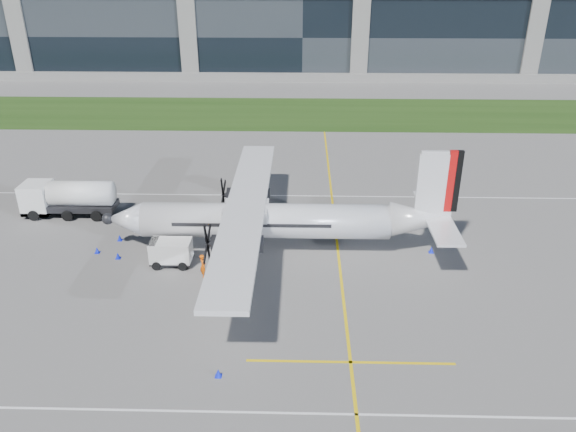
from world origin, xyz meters
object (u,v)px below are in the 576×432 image
Objects in this scene: turboprop_aircraft at (279,202)px; baggage_tug at (171,253)px; safety_cone_tail at (431,250)px; safety_cone_nose_stbd at (120,238)px; safety_cone_portwing at (218,373)px; safety_cone_nose_port at (118,256)px; ground_crew_person at (203,264)px; fuel_tanker_truck at (62,198)px; safety_cone_fwd at (97,250)px; safety_cone_stbdwing at (253,180)px.

turboprop_aircraft is 8.88m from baggage_tug.
safety_cone_tail and safety_cone_nose_stbd have the same top height.
turboprop_aircraft is at bearing 79.17° from safety_cone_portwing.
ground_crew_person is at bearing -19.01° from safety_cone_nose_port.
fuel_tanker_truck reaches higher than safety_cone_tail.
ground_crew_person is 9.41m from safety_cone_nose_stbd.
safety_cone_fwd is 2.40m from safety_cone_nose_stbd.
safety_cone_fwd is (-6.21, 1.54, -0.72)m from baggage_tug.
safety_cone_nose_stbd is at bearing 122.86° from safety_cone_portwing.
turboprop_aircraft is 14.71m from safety_cone_fwd.
safety_cone_portwing is at bearing -53.66° from safety_cone_nose_port.
baggage_tug is 3.14m from ground_crew_person.
safety_cone_fwd is at bearing 166.05° from baggage_tug.
baggage_tug is at bearing -9.48° from safety_cone_nose_port.
safety_cone_stbdwing is (16.13, 8.08, -1.34)m from fuel_tanker_truck.
safety_cone_nose_stbd is at bearing 104.05° from safety_cone_nose_port.
baggage_tug is (11.42, -8.42, -0.62)m from fuel_tanker_truck.
safety_cone_tail is at bearing 3.67° from safety_cone_nose_port.
safety_cone_tail is 24.95m from safety_cone_nose_stbd.
safety_cone_tail is (31.27, -6.15, -1.34)m from fuel_tanker_truck.
safety_cone_stbdwing is at bearing 74.07° from baggage_tug.
baggage_tug is 6.44× the size of safety_cone_stbdwing.
safety_cone_nose_port is (-4.33, 0.72, -0.72)m from baggage_tug.
safety_cone_nose_stbd is (1.15, 2.11, 0.00)m from safety_cone_fwd.
ground_crew_person is at bearing -96.46° from safety_cone_stbdwing.
fuel_tanker_truck is 31.90m from safety_cone_tail.
fuel_tanker_truck is 4.16× the size of ground_crew_person.
turboprop_aircraft is 3.29× the size of fuel_tanker_truck.
safety_cone_portwing is at bearing -100.83° from turboprop_aircraft.
turboprop_aircraft is 55.73× the size of safety_cone_nose_stbd.
ground_crew_person is 10.83m from safety_cone_portwing.
safety_cone_fwd is (-8.86, 3.22, -0.77)m from ground_crew_person.
fuel_tanker_truck reaches higher than safety_cone_nose_stbd.
baggage_tug is at bearing -173.47° from safety_cone_tail.
baggage_tug is 6.44× the size of safety_cone_tail.
fuel_tanker_truck is at bearing 168.88° from safety_cone_tail.
ground_crew_person is 7.42m from safety_cone_nose_port.
safety_cone_portwing is at bearing -67.02° from baggage_tug.
safety_cone_tail is at bearing -3.16° from safety_cone_nose_stbd.
safety_cone_fwd and safety_cone_nose_stbd have the same top height.
safety_cone_stbdwing is at bearing -21.10° from ground_crew_person.
fuel_tanker_truck is 8.73m from safety_cone_fwd.
safety_cone_tail is 20.61m from safety_cone_portwing.
ground_crew_person reaches higher than safety_cone_stbdwing.
fuel_tanker_truck is at bearing 132.64° from safety_cone_nose_port.
safety_cone_stbdwing is at bearing 52.75° from safety_cone_nose_stbd.
ground_crew_person is at bearing -19.99° from safety_cone_fwd.
safety_cone_fwd is (5.21, -6.88, -1.34)m from fuel_tanker_truck.
safety_cone_nose_stbd is (-13.00, 1.33, -3.93)m from turboprop_aircraft.
safety_cone_tail is at bearing -91.69° from ground_crew_person.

